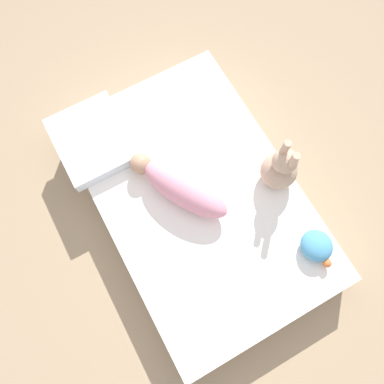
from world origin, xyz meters
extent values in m
plane|color=#9E8466|center=(0.00, 0.00, 0.00)|extent=(12.00, 12.00, 0.00)
cube|color=white|center=(0.00, 0.00, 0.10)|extent=(1.35, 0.88, 0.21)
ellipsoid|color=pink|center=(-0.03, -0.05, 0.28)|extent=(0.45, 0.34, 0.16)
sphere|color=tan|center=(-0.25, -0.17, 0.28)|extent=(0.10, 0.10, 0.10)
cube|color=white|center=(-0.48, -0.31, 0.24)|extent=(0.39, 0.34, 0.07)
sphere|color=tan|center=(0.10, 0.36, 0.29)|extent=(0.17, 0.17, 0.17)
sphere|color=tan|center=(0.10, 0.36, 0.41)|extent=(0.11, 0.11, 0.11)
cylinder|color=tan|center=(0.07, 0.36, 0.49)|extent=(0.03, 0.03, 0.09)
cylinder|color=tan|center=(0.13, 0.36, 0.49)|extent=(0.03, 0.03, 0.09)
ellipsoid|color=#4C99C6|center=(0.46, 0.33, 0.25)|extent=(0.14, 0.14, 0.09)
sphere|color=orange|center=(0.54, 0.33, 0.24)|extent=(0.04, 0.04, 0.04)
camera|label=1|loc=(0.42, -0.27, 1.88)|focal=35.00mm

